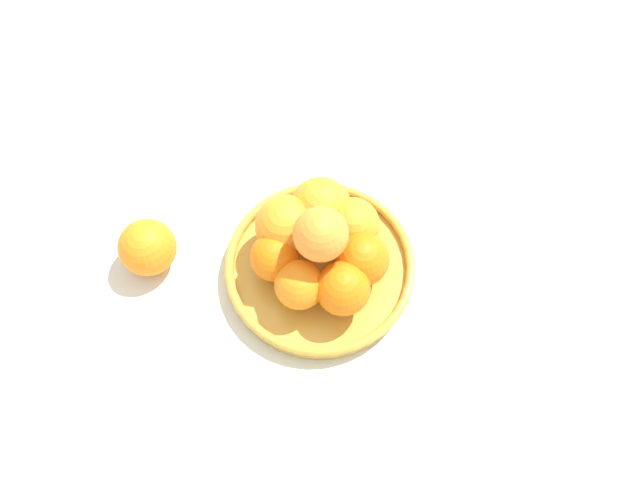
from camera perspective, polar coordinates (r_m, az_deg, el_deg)
The scene contains 4 objects.
ground_plane at distance 0.87m, azimuth -0.00°, elevation -2.89°, with size 4.00×4.00×0.00m, color silver.
fruit_bowl at distance 0.85m, azimuth -0.00°, elevation -2.46°, with size 0.26×0.26×0.03m.
orange_pile at distance 0.80m, azimuth -0.04°, elevation -0.14°, with size 0.19×0.18×0.13m.
stray_orange at distance 0.87m, azimuth -15.49°, elevation -0.66°, with size 0.08×0.08×0.08m, color orange.
Camera 1 is at (-0.21, 0.29, 0.79)m, focal length 35.00 mm.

